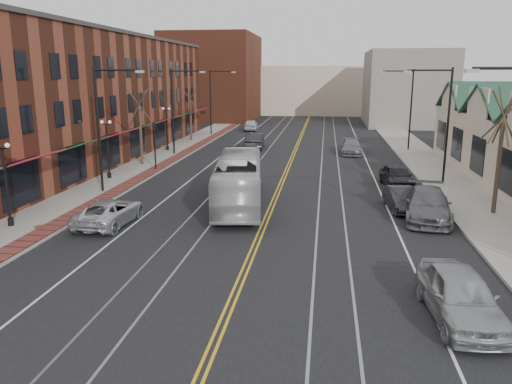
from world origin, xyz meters
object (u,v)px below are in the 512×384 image
(parked_car_b, at_px, (401,199))
(parked_car_c, at_px, (427,205))
(parked_car_a, at_px, (460,295))
(parked_car_d, at_px, (397,176))
(parked_suv, at_px, (110,212))
(transit_bus, at_px, (239,181))

(parked_car_b, bearing_deg, parked_car_c, -62.87)
(parked_car_c, bearing_deg, parked_car_b, 129.74)
(parked_car_a, relative_size, parked_car_d, 1.07)
(parked_suv, relative_size, parked_car_a, 1.01)
(parked_car_b, bearing_deg, parked_suv, -167.04)
(parked_car_a, xyz_separation_m, parked_car_d, (0.57, 19.52, -0.05))
(parked_suv, distance_m, parked_car_a, 17.62)
(parked_car_c, bearing_deg, transit_bus, 179.20)
(transit_bus, relative_size, parked_suv, 2.21)
(parked_car_b, distance_m, parked_car_d, 6.16)
(parked_suv, distance_m, parked_car_c, 17.00)
(parked_car_a, distance_m, parked_car_d, 19.53)
(parked_car_a, relative_size, parked_car_b, 1.22)
(transit_bus, xyz_separation_m, parked_car_b, (9.50, 0.26, -0.86))
(parked_car_a, bearing_deg, parked_suv, 147.72)
(parked_car_a, distance_m, parked_car_b, 13.39)
(parked_suv, bearing_deg, parked_car_b, -159.60)
(parked_suv, height_order, parked_car_b, parked_suv)
(transit_bus, height_order, parked_suv, transit_bus)
(parked_car_c, bearing_deg, parked_car_d, 101.59)
(parked_car_a, xyz_separation_m, parked_car_c, (1.14, 11.57, -0.00))
(transit_bus, xyz_separation_m, parked_suv, (-6.04, -4.82, -0.83))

